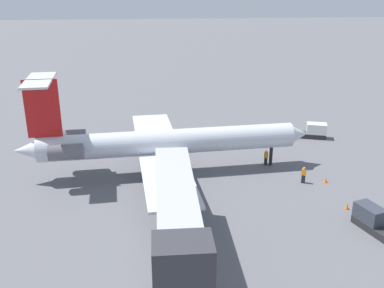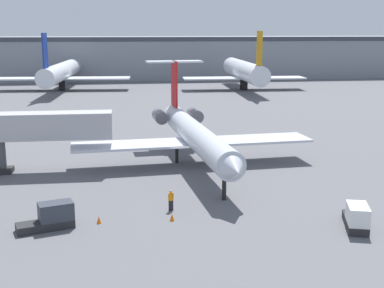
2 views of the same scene
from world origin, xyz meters
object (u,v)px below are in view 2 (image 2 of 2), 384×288
Objects in this scene: jet_bridge at (23,127)px; baggage_tug_trailing at (357,218)px; baggage_tug_lead at (51,217)px; parked_airliner_west_end at (61,72)px; ground_crew_marshaller at (224,188)px; traffic_cone_near at (172,217)px; traffic_cone_mid at (99,220)px; ground_crew_loader at (171,200)px; parked_airliner_west_mid at (244,71)px; regional_jet at (193,132)px.

jet_bridge reaches higher than baggage_tug_trailing.
parked_airliner_west_end is at bearing 95.18° from baggage_tug_lead.
ground_crew_marshaller is at bearing -30.95° from jet_bridge.
baggage_tug_lead reaches higher than ground_crew_marshaller.
ground_crew_marshaller is (18.02, -10.80, -3.73)m from jet_bridge.
traffic_cone_near is (8.73, 0.30, -0.56)m from baggage_tug_lead.
traffic_cone_mid is (-18.30, 3.72, -0.56)m from baggage_tug_trailing.
ground_crew_loader is 5.94m from traffic_cone_mid.
parked_airliner_west_mid is (25.71, 81.19, 3.61)m from ground_crew_loader.
ground_crew_loader is at bearing -105.26° from regional_jet.
traffic_cone_near is at bearing -93.79° from ground_crew_loader.
regional_jet is 75.23m from parked_airliner_west_end.
traffic_cone_near is 5.41m from traffic_cone_mid.
regional_jet is at bearing 52.51° from baggage_tug_lead.
parked_airliner_west_end is 42.95m from parked_airliner_west_mid.
traffic_cone_near is at bearing -135.89° from ground_crew_marshaller.
ground_crew_loader is (13.24, -13.33, -3.73)m from jet_bridge.
parked_airliner_west_end is (-29.68, 92.06, 3.44)m from baggage_tug_trailing.
baggage_tug_trailing is 0.12× the size of parked_airliner_west_mid.
parked_airliner_west_mid is (20.93, 78.66, 3.61)m from ground_crew_marshaller.
regional_jet is 17.83× the size of ground_crew_marshaller.
traffic_cone_mid is 0.02× the size of parked_airliner_west_mid.
baggage_tug_trailing is (7.97, -8.27, -0.02)m from ground_crew_marshaller.
parked_airliner_west_end is (-16.78, 88.56, 4.01)m from traffic_cone_near.
parked_airliner_west_end is (-8.06, 88.86, 3.44)m from baggage_tug_lead.
parked_airliner_west_mid is (31.26, 83.22, 4.19)m from traffic_cone_mid.
baggage_tug_lead reaches higher than traffic_cone_near.
baggage_tug_lead is at bearing -178.06° from traffic_cone_near.
regional_jet reaches higher than traffic_cone_near.
parked_airliner_west_end is at bearing 104.52° from ground_crew_marshaller.
regional_jet reaches higher than jet_bridge.
parked_airliner_west_mid is at bearing 67.56° from baggage_tug_lead.
baggage_tug_lead is at bearing -171.14° from traffic_cone_mid.
baggage_tug_lead is 3.41m from traffic_cone_mid.
baggage_tug_trailing is 0.11× the size of parked_airliner_west_end.
jet_bridge is at bearing -177.74° from regional_jet.
traffic_cone_mid is at bearing 177.65° from traffic_cone_near.
parked_airliner_west_end is at bearing 107.87° from baggage_tug_trailing.
ground_crew_marshaller is 1.00× the size of ground_crew_loader.
parked_airliner_west_mid is (25.86, 83.44, 4.19)m from traffic_cone_near.
jet_bridge is at bearing -119.85° from parked_airliner_west_mid.
baggage_tug_trailing is (25.99, -19.08, -3.75)m from jet_bridge.
ground_crew_marshaller is 5.40m from ground_crew_loader.
parked_airliner_west_end is (-21.71, 83.79, 3.43)m from ground_crew_marshaller.
traffic_cone_near is 0.02× the size of parked_airliner_west_mid.
jet_bridge is 0.40× the size of parked_airliner_west_end.
parked_airliner_west_mid reaches higher than ground_crew_marshaller.
baggage_tug_trailing is (8.93, -19.75, -2.63)m from regional_jet.
ground_crew_loader is at bearing -45.19° from jet_bridge.
jet_bridge is (-17.06, -0.67, 1.12)m from regional_jet.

